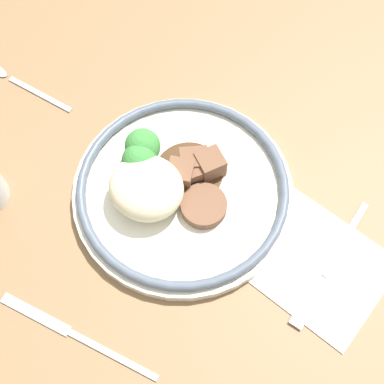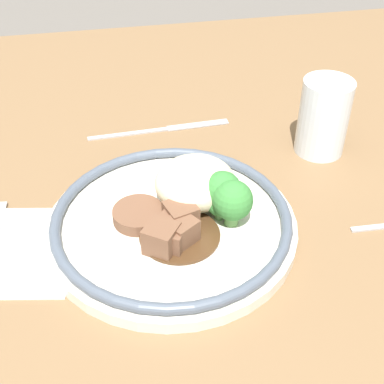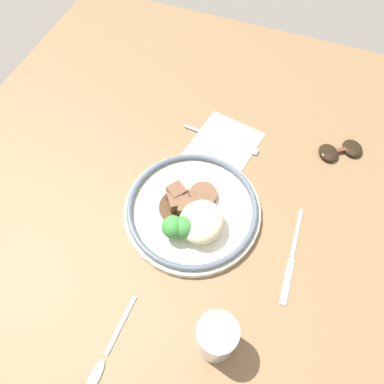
{
  "view_description": "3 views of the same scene",
  "coord_description": "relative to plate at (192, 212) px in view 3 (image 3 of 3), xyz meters",
  "views": [
    {
      "loc": [
        -0.13,
        0.24,
        0.64
      ],
      "look_at": [
        0.01,
        -0.01,
        0.06
      ],
      "focal_mm": 50.0,
      "sensor_mm": 36.0,
      "label": 1
    },
    {
      "loc": [
        -0.04,
        -0.44,
        0.44
      ],
      "look_at": [
        0.05,
        0.01,
        0.07
      ],
      "focal_mm": 50.0,
      "sensor_mm": 36.0,
      "label": 2
    },
    {
      "loc": [
        0.35,
        0.11,
        0.7
      ],
      "look_at": [
        -0.0,
        -0.02,
        0.07
      ],
      "focal_mm": 35.0,
      "sensor_mm": 36.0,
      "label": 3
    }
  ],
  "objects": [
    {
      "name": "juice_glass",
      "position": [
        0.21,
        0.12,
        0.02
      ],
      "size": [
        0.06,
        0.06,
        0.1
      ],
      "color": "#F4AD19",
      "rests_on": "dining_table"
    },
    {
      "name": "plate",
      "position": [
        0.0,
        0.0,
        0.0
      ],
      "size": [
        0.27,
        0.27,
        0.07
      ],
      "color": "silver",
      "rests_on": "dining_table"
    },
    {
      "name": "napkin",
      "position": [
        -0.19,
        0.0,
        -0.02
      ],
      "size": [
        0.18,
        0.16,
        0.0
      ],
      "color": "white",
      "rests_on": "dining_table"
    },
    {
      "name": "dining_table",
      "position": [
        -0.03,
        0.01,
        -0.04
      ],
      "size": [
        1.21,
        1.18,
        0.03
      ],
      "color": "brown",
      "rests_on": "ground"
    },
    {
      "name": "sunglasses",
      "position": [
        -0.27,
        0.25,
        -0.01
      ],
      "size": [
        0.1,
        0.11,
        0.01
      ],
      "rotation": [
        0.0,
        0.0,
        0.58
      ],
      "color": "black",
      "rests_on": "dining_table"
    },
    {
      "name": "ground_plane",
      "position": [
        -0.03,
        0.01,
        -0.05
      ],
      "size": [
        8.0,
        8.0,
        0.0
      ],
      "primitive_type": "plane",
      "color": "#5B5651"
    },
    {
      "name": "fork",
      "position": [
        -0.2,
        0.01,
        -0.02
      ],
      "size": [
        0.03,
        0.18,
        0.0
      ],
      "rotation": [
        0.0,
        0.0,
        1.48
      ],
      "color": "#ADADB2",
      "rests_on": "napkin"
    },
    {
      "name": "spoon",
      "position": [
        0.3,
        -0.04,
        -0.02
      ],
      "size": [
        0.17,
        0.02,
        0.01
      ],
      "rotation": [
        0.0,
        0.0,
        -0.04
      ],
      "color": "#ADADB2",
      "rests_on": "dining_table"
    },
    {
      "name": "knife",
      "position": [
        0.01,
        0.21,
        -0.02
      ],
      "size": [
        0.21,
        0.02,
        0.0
      ],
      "rotation": [
        0.0,
        0.0,
        0.04
      ],
      "color": "#ADADB2",
      "rests_on": "dining_table"
    }
  ]
}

